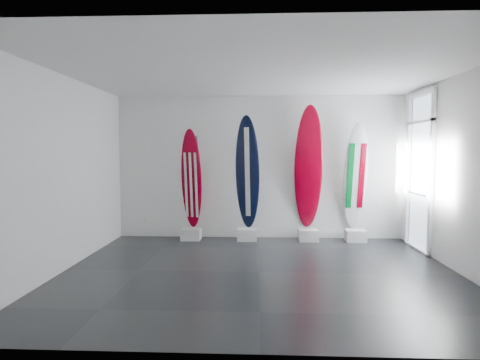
{
  "coord_description": "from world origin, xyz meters",
  "views": [
    {
      "loc": [
        -0.02,
        -6.01,
        1.83
      ],
      "look_at": [
        -0.36,
        1.4,
        1.31
      ],
      "focal_mm": 30.07,
      "sensor_mm": 36.0,
      "label": 1
    }
  ],
  "objects_px": {
    "surfboard_usa": "(191,179)",
    "surfboard_swiss": "(309,168)",
    "surfboard_italy": "(355,176)",
    "surfboard_navy": "(247,172)"
  },
  "relations": [
    {
      "from": "surfboard_usa",
      "to": "surfboard_italy",
      "type": "relative_size",
      "value": 0.94
    },
    {
      "from": "surfboard_swiss",
      "to": "surfboard_navy",
      "type": "bearing_deg",
      "value": -178.95
    },
    {
      "from": "surfboard_usa",
      "to": "surfboard_swiss",
      "type": "distance_m",
      "value": 2.44
    },
    {
      "from": "surfboard_usa",
      "to": "surfboard_navy",
      "type": "bearing_deg",
      "value": 17.45
    },
    {
      "from": "surfboard_usa",
      "to": "surfboard_italy",
      "type": "xyz_separation_m",
      "value": [
        3.38,
        0.0,
        0.06
      ]
    },
    {
      "from": "surfboard_usa",
      "to": "surfboard_swiss",
      "type": "relative_size",
      "value": 0.81
    },
    {
      "from": "surfboard_usa",
      "to": "surfboard_navy",
      "type": "relative_size",
      "value": 0.88
    },
    {
      "from": "surfboard_italy",
      "to": "surfboard_swiss",
      "type": "bearing_deg",
      "value": 175.33
    },
    {
      "from": "surfboard_usa",
      "to": "surfboard_navy",
      "type": "distance_m",
      "value": 1.18
    },
    {
      "from": "surfboard_usa",
      "to": "surfboard_swiss",
      "type": "bearing_deg",
      "value": 17.45
    }
  ]
}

